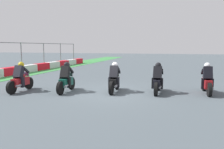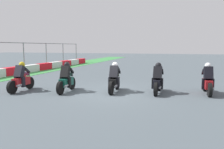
# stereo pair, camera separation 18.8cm
# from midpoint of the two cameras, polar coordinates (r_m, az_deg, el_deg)

# --- Properties ---
(ground_plane) EXTENTS (120.00, 120.00, 0.00)m
(ground_plane) POSITION_cam_midpoint_polar(r_m,az_deg,el_deg) (11.19, 0.51, -4.60)
(ground_plane) COLOR #485359
(rider_lane_a) EXTENTS (2.04, 0.55, 1.51)m
(rider_lane_a) POSITION_cam_midpoint_polar(r_m,az_deg,el_deg) (11.72, 23.67, -1.58)
(rider_lane_a) COLOR black
(rider_lane_a) RESTS_ON ground_plane
(rider_lane_b) EXTENTS (2.04, 0.54, 1.51)m
(rider_lane_b) POSITION_cam_midpoint_polar(r_m,az_deg,el_deg) (11.15, 12.09, -1.55)
(rider_lane_b) COLOR black
(rider_lane_b) RESTS_ON ground_plane
(rider_lane_c) EXTENTS (2.04, 0.55, 1.51)m
(rider_lane_c) POSITION_cam_midpoint_polar(r_m,az_deg,el_deg) (11.22, 1.11, -1.33)
(rider_lane_c) COLOR black
(rider_lane_c) RESTS_ON ground_plane
(rider_lane_d) EXTENTS (2.04, 0.55, 1.51)m
(rider_lane_d) POSITION_cam_midpoint_polar(r_m,az_deg,el_deg) (11.48, -11.13, -1.27)
(rider_lane_d) COLOR black
(rider_lane_d) RESTS_ON ground_plane
(rider_lane_e) EXTENTS (2.04, 0.55, 1.51)m
(rider_lane_e) POSITION_cam_midpoint_polar(r_m,az_deg,el_deg) (12.30, -21.81, -1.10)
(rider_lane_e) COLOR black
(rider_lane_e) RESTS_ON ground_plane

